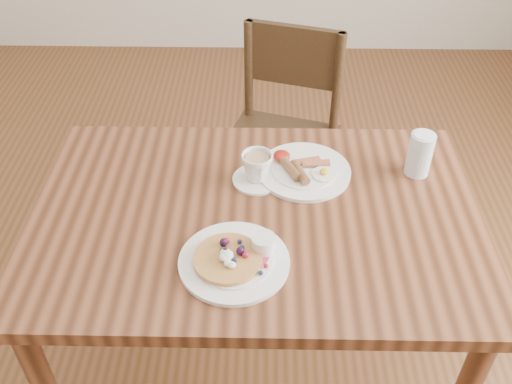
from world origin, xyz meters
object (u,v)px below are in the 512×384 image
at_px(dining_table, 256,238).
at_px(teacup_saucer, 257,169).
at_px(chair_far, 282,132).
at_px(water_glass, 420,154).
at_px(breakfast_plate, 303,170).
at_px(pancake_plate, 236,259).

distance_m(dining_table, teacup_saucer, 0.19).
distance_m(chair_far, water_glass, 0.75).
bearing_deg(teacup_saucer, water_glass, 5.73).
height_order(breakfast_plate, water_glass, water_glass).
height_order(chair_far, pancake_plate, chair_far).
distance_m(chair_far, pancake_plate, 0.99).
bearing_deg(breakfast_plate, water_glass, 1.57).
relative_size(chair_far, breakfast_plate, 3.26).
xyz_separation_m(breakfast_plate, water_glass, (0.33, 0.01, 0.05)).
bearing_deg(water_glass, chair_far, 122.77).
xyz_separation_m(dining_table, water_glass, (0.46, 0.18, 0.16)).
relative_size(dining_table, pancake_plate, 4.44).
distance_m(pancake_plate, water_glass, 0.62).
relative_size(teacup_saucer, water_glass, 1.08).
xyz_separation_m(chair_far, teacup_saucer, (-0.09, -0.62, 0.30)).
xyz_separation_m(pancake_plate, water_glass, (0.51, 0.36, 0.05)).
distance_m(chair_far, breakfast_plate, 0.64).
bearing_deg(breakfast_plate, teacup_saucer, -164.17).
bearing_deg(pancake_plate, water_glass, 35.70).
relative_size(breakfast_plate, water_glass, 2.07).
relative_size(chair_far, water_glass, 6.76).
height_order(chair_far, breakfast_plate, chair_far).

